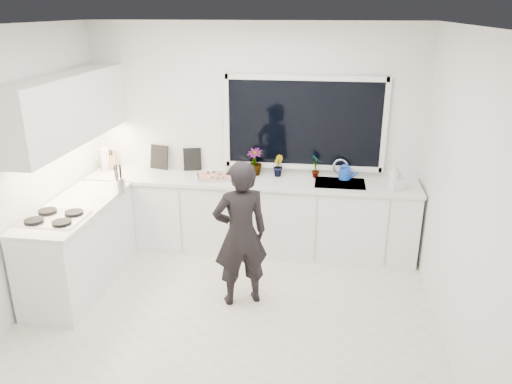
# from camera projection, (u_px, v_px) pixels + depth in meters

# --- Properties ---
(floor) EXTENTS (4.00, 3.50, 0.02)m
(floor) POSITION_uv_depth(u_px,v_px,m) (228.00, 315.00, 4.91)
(floor) COLOR beige
(floor) RESTS_ON ground
(wall_back) EXTENTS (4.00, 0.02, 2.70)m
(wall_back) POSITION_uv_depth(u_px,v_px,m) (254.00, 137.00, 6.07)
(wall_back) COLOR white
(wall_back) RESTS_ON ground
(wall_left) EXTENTS (0.02, 3.50, 2.70)m
(wall_left) POSITION_uv_depth(u_px,v_px,m) (17.00, 175.00, 4.70)
(wall_left) COLOR white
(wall_left) RESTS_ON ground
(wall_right) EXTENTS (0.02, 3.50, 2.70)m
(wall_right) POSITION_uv_depth(u_px,v_px,m) (461.00, 197.00, 4.16)
(wall_right) COLOR white
(wall_right) RESTS_ON ground
(ceiling) EXTENTS (4.00, 3.50, 0.02)m
(ceiling) POSITION_uv_depth(u_px,v_px,m) (222.00, 24.00, 3.96)
(ceiling) COLOR white
(ceiling) RESTS_ON wall_back
(window) EXTENTS (1.80, 0.02, 1.00)m
(window) POSITION_uv_depth(u_px,v_px,m) (304.00, 123.00, 5.88)
(window) COLOR black
(window) RESTS_ON wall_back
(base_cabinets_back) EXTENTS (3.92, 0.58, 0.88)m
(base_cabinets_back) POSITION_uv_depth(u_px,v_px,m) (251.00, 216.00, 6.09)
(base_cabinets_back) COLOR white
(base_cabinets_back) RESTS_ON floor
(base_cabinets_left) EXTENTS (0.58, 1.60, 0.88)m
(base_cabinets_left) POSITION_uv_depth(u_px,v_px,m) (80.00, 247.00, 5.30)
(base_cabinets_left) COLOR white
(base_cabinets_left) RESTS_ON floor
(countertop_back) EXTENTS (3.94, 0.62, 0.04)m
(countertop_back) POSITION_uv_depth(u_px,v_px,m) (251.00, 181.00, 5.92)
(countertop_back) COLOR silver
(countertop_back) RESTS_ON base_cabinets_back
(countertop_left) EXTENTS (0.62, 1.60, 0.04)m
(countertop_left) POSITION_uv_depth(u_px,v_px,m) (74.00, 207.00, 5.14)
(countertop_left) COLOR silver
(countertop_left) RESTS_ON base_cabinets_left
(upper_cabinets) EXTENTS (0.34, 2.10, 0.70)m
(upper_cabinets) POSITION_uv_depth(u_px,v_px,m) (68.00, 109.00, 5.15)
(upper_cabinets) COLOR white
(upper_cabinets) RESTS_ON wall_left
(sink) EXTENTS (0.58, 0.42, 0.14)m
(sink) POSITION_uv_depth(u_px,v_px,m) (340.00, 187.00, 5.80)
(sink) COLOR silver
(sink) RESTS_ON countertop_back
(faucet) EXTENTS (0.03, 0.03, 0.22)m
(faucet) POSITION_uv_depth(u_px,v_px,m) (340.00, 169.00, 5.93)
(faucet) COLOR silver
(faucet) RESTS_ON countertop_back
(stovetop) EXTENTS (0.56, 0.48, 0.03)m
(stovetop) POSITION_uv_depth(u_px,v_px,m) (55.00, 217.00, 4.80)
(stovetop) COLOR black
(stovetop) RESTS_ON countertop_left
(person) EXTENTS (0.65, 0.55, 1.50)m
(person) POSITION_uv_depth(u_px,v_px,m) (240.00, 234.00, 4.88)
(person) COLOR black
(person) RESTS_ON floor
(pizza_tray) EXTENTS (0.52, 0.45, 0.03)m
(pizza_tray) POSITION_uv_depth(u_px,v_px,m) (216.00, 177.00, 5.95)
(pizza_tray) COLOR silver
(pizza_tray) RESTS_ON countertop_back
(pizza) EXTENTS (0.47, 0.40, 0.01)m
(pizza) POSITION_uv_depth(u_px,v_px,m) (216.00, 176.00, 5.94)
(pizza) COLOR #C5421A
(pizza) RESTS_ON pizza_tray
(watering_can) EXTENTS (0.17, 0.17, 0.13)m
(watering_can) POSITION_uv_depth(u_px,v_px,m) (345.00, 174.00, 5.90)
(watering_can) COLOR blue
(watering_can) RESTS_ON countertop_back
(paper_towel_roll) EXTENTS (0.13, 0.13, 0.26)m
(paper_towel_roll) POSITION_uv_depth(u_px,v_px,m) (106.00, 160.00, 6.22)
(paper_towel_roll) COLOR silver
(paper_towel_roll) RESTS_ON countertop_back
(knife_block) EXTENTS (0.16, 0.14, 0.22)m
(knife_block) POSITION_uv_depth(u_px,v_px,m) (111.00, 160.00, 6.26)
(knife_block) COLOR olive
(knife_block) RESTS_ON countertop_back
(utensil_crock) EXTENTS (0.13, 0.13, 0.16)m
(utensil_crock) POSITION_uv_depth(u_px,v_px,m) (119.00, 185.00, 5.48)
(utensil_crock) COLOR #B6B6BB
(utensil_crock) RESTS_ON countertop_left
(picture_frame_large) EXTENTS (0.22, 0.07, 0.28)m
(picture_frame_large) POSITION_uv_depth(u_px,v_px,m) (192.00, 159.00, 6.20)
(picture_frame_large) COLOR black
(picture_frame_large) RESTS_ON countertop_back
(picture_frame_small) EXTENTS (0.25, 0.09, 0.30)m
(picture_frame_small) POSITION_uv_depth(u_px,v_px,m) (159.00, 157.00, 6.26)
(picture_frame_small) COLOR black
(picture_frame_small) RESTS_ON countertop_back
(herb_plants) EXTENTS (0.93, 0.21, 0.33)m
(herb_plants) POSITION_uv_depth(u_px,v_px,m) (273.00, 164.00, 5.99)
(herb_plants) COLOR #26662D
(herb_plants) RESTS_ON countertop_back
(soap_bottles) EXTENTS (0.21, 0.17, 0.32)m
(soap_bottles) POSITION_uv_depth(u_px,v_px,m) (396.00, 178.00, 5.52)
(soap_bottles) COLOR #D8BF66
(soap_bottles) RESTS_ON countertop_back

